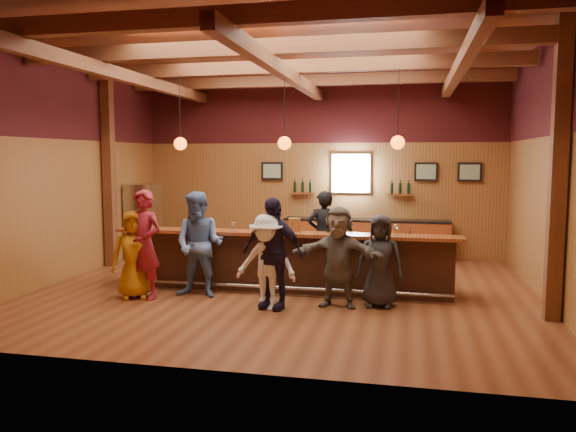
# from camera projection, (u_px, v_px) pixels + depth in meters

# --- Properties ---
(room) EXTENTS (9.04, 9.00, 4.52)m
(room) POSITION_uv_depth(u_px,v_px,m) (285.00, 114.00, 10.08)
(room) COLOR brown
(room) RESTS_ON ground
(bar_counter) EXTENTS (6.30, 1.07, 1.11)m
(bar_counter) POSITION_uv_depth(u_px,v_px,m) (287.00, 261.00, 10.45)
(bar_counter) COLOR black
(bar_counter) RESTS_ON ground
(back_bar_cabinet) EXTENTS (4.00, 0.52, 0.95)m
(back_bar_cabinet) POSITION_uv_depth(u_px,v_px,m) (366.00, 238.00, 13.68)
(back_bar_cabinet) COLOR brown
(back_bar_cabinet) RESTS_ON ground
(window) EXTENTS (0.95, 0.09, 0.95)m
(window) POSITION_uv_depth(u_px,v_px,m) (351.00, 173.00, 13.82)
(window) COLOR silver
(window) RESTS_ON room
(framed_pictures) EXTENTS (5.35, 0.05, 0.45)m
(framed_pictures) POSITION_uv_depth(u_px,v_px,m) (387.00, 172.00, 13.62)
(framed_pictures) COLOR black
(framed_pictures) RESTS_ON room
(wine_shelves) EXTENTS (3.00, 0.18, 0.30)m
(wine_shelves) POSITION_uv_depth(u_px,v_px,m) (350.00, 191.00, 13.80)
(wine_shelves) COLOR brown
(wine_shelves) RESTS_ON room
(pendant_lights) EXTENTS (4.24, 0.24, 1.37)m
(pendant_lights) POSITION_uv_depth(u_px,v_px,m) (284.00, 143.00, 10.08)
(pendant_lights) COLOR black
(pendant_lights) RESTS_ON room
(stainless_fridge) EXTENTS (0.70, 0.70, 1.80)m
(stainless_fridge) POSITION_uv_depth(u_px,v_px,m) (144.00, 221.00, 13.66)
(stainless_fridge) COLOR silver
(stainless_fridge) RESTS_ON ground
(customer_orange) EXTENTS (0.88, 0.76, 1.53)m
(customer_orange) POSITION_uv_depth(u_px,v_px,m) (134.00, 255.00, 9.73)
(customer_orange) COLOR #B87211
(customer_orange) RESTS_ON ground
(customer_redvest) EXTENTS (0.77, 0.60, 1.89)m
(customer_redvest) POSITION_uv_depth(u_px,v_px,m) (144.00, 245.00, 9.67)
(customer_redvest) COLOR maroon
(customer_redvest) RESTS_ON ground
(customer_denim) EXTENTS (0.93, 0.74, 1.85)m
(customer_denim) POSITION_uv_depth(u_px,v_px,m) (199.00, 245.00, 9.81)
(customer_denim) COLOR #5779AF
(customer_denim) RESTS_ON ground
(customer_white) EXTENTS (1.05, 0.67, 1.54)m
(customer_white) POSITION_uv_depth(u_px,v_px,m) (266.00, 262.00, 9.00)
(customer_white) COLOR white
(customer_white) RESTS_ON ground
(customer_navy) EXTENTS (1.13, 0.67, 1.81)m
(customer_navy) POSITION_uv_depth(u_px,v_px,m) (272.00, 253.00, 9.04)
(customer_navy) COLOR black
(customer_navy) RESTS_ON ground
(customer_brown) EXTENTS (1.56, 0.58, 1.66)m
(customer_brown) POSITION_uv_depth(u_px,v_px,m) (338.00, 257.00, 9.16)
(customer_brown) COLOR #635A4F
(customer_brown) RESTS_ON ground
(customer_dark) EXTENTS (0.75, 0.49, 1.52)m
(customer_dark) POSITION_uv_depth(u_px,v_px,m) (380.00, 261.00, 9.17)
(customer_dark) COLOR #262628
(customer_dark) RESTS_ON ground
(bartender) EXTENTS (0.74, 0.60, 1.78)m
(bartender) POSITION_uv_depth(u_px,v_px,m) (323.00, 235.00, 11.33)
(bartender) COLOR black
(bartender) RESTS_ON ground
(ice_bucket) EXTENTS (0.22, 0.22, 0.24)m
(ice_bucket) POSITION_uv_depth(u_px,v_px,m) (294.00, 225.00, 10.12)
(ice_bucket) COLOR brown
(ice_bucket) RESTS_ON bar_counter
(bottle_a) EXTENTS (0.07, 0.07, 0.34)m
(bottle_a) POSITION_uv_depth(u_px,v_px,m) (328.00, 225.00, 10.03)
(bottle_a) COLOR black
(bottle_a) RESTS_ON bar_counter
(bottle_b) EXTENTS (0.07, 0.07, 0.32)m
(bottle_b) POSITION_uv_depth(u_px,v_px,m) (344.00, 226.00, 9.99)
(bottle_b) COLOR black
(bottle_b) RESTS_ON bar_counter
(glass_a) EXTENTS (0.08, 0.08, 0.17)m
(glass_a) POSITION_uv_depth(u_px,v_px,m) (143.00, 221.00, 10.66)
(glass_a) COLOR silver
(glass_a) RESTS_ON bar_counter
(glass_b) EXTENTS (0.08, 0.08, 0.17)m
(glass_b) POSITION_uv_depth(u_px,v_px,m) (191.00, 223.00, 10.47)
(glass_b) COLOR silver
(glass_b) RESTS_ON bar_counter
(glass_c) EXTENTS (0.09, 0.09, 0.19)m
(glass_c) POSITION_uv_depth(u_px,v_px,m) (212.00, 223.00, 10.31)
(glass_c) COLOR silver
(glass_c) RESTS_ON bar_counter
(glass_d) EXTENTS (0.07, 0.07, 0.16)m
(glass_d) POSITION_uv_depth(u_px,v_px,m) (233.00, 224.00, 10.21)
(glass_d) COLOR silver
(glass_d) RESTS_ON bar_counter
(glass_e) EXTENTS (0.08, 0.08, 0.17)m
(glass_e) POSITION_uv_depth(u_px,v_px,m) (256.00, 225.00, 10.12)
(glass_e) COLOR silver
(glass_e) RESTS_ON bar_counter
(glass_f) EXTENTS (0.08, 0.08, 0.18)m
(glass_f) POSITION_uv_depth(u_px,v_px,m) (337.00, 226.00, 9.91)
(glass_f) COLOR silver
(glass_f) RESTS_ON bar_counter
(glass_g) EXTENTS (0.08, 0.08, 0.19)m
(glass_g) POSITION_uv_depth(u_px,v_px,m) (351.00, 226.00, 9.89)
(glass_g) COLOR silver
(glass_g) RESTS_ON bar_counter
(glass_h) EXTENTS (0.09, 0.09, 0.20)m
(glass_h) POSITION_uv_depth(u_px,v_px,m) (396.00, 227.00, 9.60)
(glass_h) COLOR silver
(glass_h) RESTS_ON bar_counter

